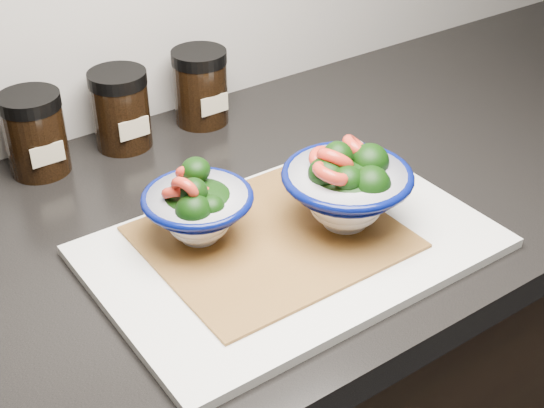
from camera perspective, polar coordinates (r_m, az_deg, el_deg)
countertop at (r=0.92m, az=-7.91°, el=-3.70°), size 3.50×0.60×0.04m
cutting_board at (r=0.88m, az=1.50°, el=-3.23°), size 0.45×0.30×0.01m
bamboo_mat at (r=0.88m, az=-0.00°, el=-2.49°), size 0.28×0.24×0.00m
bowl_left at (r=0.86m, az=-5.61°, el=-0.31°), size 0.13×0.13×0.11m
bowl_right at (r=0.88m, az=5.67°, el=1.27°), size 0.15×0.15×0.11m
spice_jar_c at (r=1.05m, az=-17.41°, el=5.09°), size 0.08×0.08×0.11m
spice_jar_d at (r=1.09m, az=-11.31°, el=7.01°), size 0.08×0.08×0.11m
spice_jar_e at (r=1.14m, az=-5.40°, el=8.78°), size 0.08×0.08×0.11m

